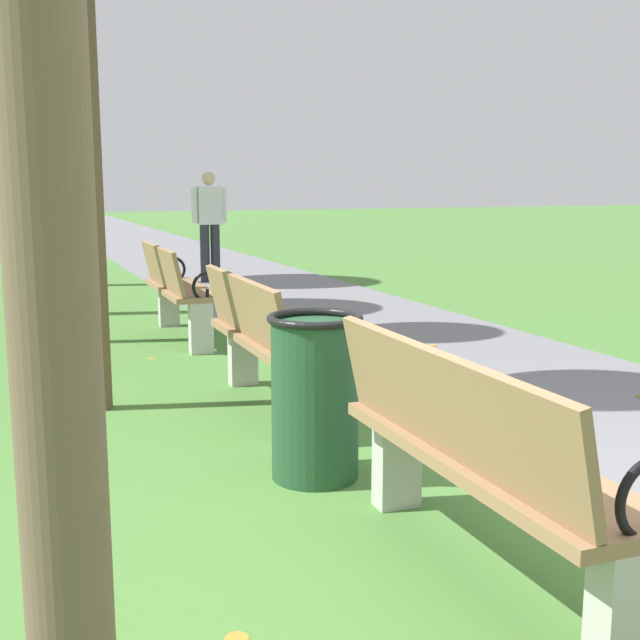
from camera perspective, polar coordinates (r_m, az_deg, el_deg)
The scene contains 9 objects.
ground_plane at distance 3.50m, azimuth 18.34°, elevation -15.89°, with size 80.00×80.00×0.00m, color #4C7F38.
paved_walkway at distance 20.72m, azimuth -12.38°, elevation 5.36°, with size 2.74×44.00×0.02m, color slate.
park_bench_1 at distance 3.08m, azimuth 10.86°, elevation -9.42°, with size 0.49×1.61×0.90m.
park_bench_2 at distance 5.25m, azimuth -3.86°, elevation -1.31°, with size 0.50×1.61×0.90m.
park_bench_3 at distance 7.82m, azimuth -10.02°, elevation 2.18°, with size 0.49×1.61×0.90m.
tree_4 at distance 9.79m, azimuth -21.02°, elevation 20.20°, with size 1.67×1.67×4.35m.
pedestrian_walking at distance 12.18m, azimuth -7.79°, elevation 6.96°, with size 0.53×0.23×1.62m.
trash_bin at distance 4.08m, azimuth -0.35°, elevation -5.38°, with size 0.48×0.48×0.84m.
scattered_leaves at distance 5.22m, azimuth 13.08°, elevation -6.87°, with size 4.45×8.62×0.02m.
Camera 1 is at (-2.11, -2.38, 1.48)m, focal length 45.48 mm.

